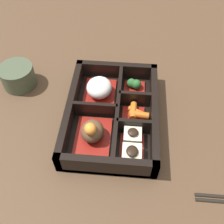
% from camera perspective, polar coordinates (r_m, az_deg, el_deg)
% --- Properties ---
extents(ground_plane, '(3.00, 3.00, 0.00)m').
position_cam_1_polar(ground_plane, '(0.59, 0.00, -1.52)').
color(ground_plane, '#4C3523').
extents(bento_base, '(0.27, 0.19, 0.01)m').
position_cam_1_polar(bento_base, '(0.58, 0.00, -1.23)').
color(bento_base, black).
rests_on(bento_base, ground_plane).
extents(bento_rim, '(0.27, 0.19, 0.05)m').
position_cam_1_polar(bento_rim, '(0.57, 0.30, -0.04)').
color(bento_rim, black).
rests_on(bento_rim, ground_plane).
extents(bowl_stew, '(0.10, 0.07, 0.06)m').
position_cam_1_polar(bowl_stew, '(0.53, -4.34, -4.42)').
color(bowl_stew, maroon).
rests_on(bowl_stew, bento_base).
extents(bowl_rice, '(0.10, 0.07, 0.05)m').
position_cam_1_polar(bowl_rice, '(0.60, -2.79, 5.01)').
color(bowl_rice, maroon).
rests_on(bowl_rice, bento_base).
extents(bowl_tofu, '(0.08, 0.05, 0.03)m').
position_cam_1_polar(bowl_tofu, '(0.52, 4.38, -7.44)').
color(bowl_tofu, maroon).
rests_on(bowl_tofu, bento_base).
extents(bowl_carrots, '(0.06, 0.06, 0.02)m').
position_cam_1_polar(bowl_carrots, '(0.57, 5.09, -0.43)').
color(bowl_carrots, maroon).
rests_on(bowl_carrots, bento_base).
extents(bowl_greens, '(0.06, 0.05, 0.03)m').
position_cam_1_polar(bowl_greens, '(0.62, 4.87, 5.73)').
color(bowl_greens, maroon).
rests_on(bowl_greens, bento_base).
extents(tea_cup, '(0.08, 0.08, 0.05)m').
position_cam_1_polar(tea_cup, '(0.68, -19.84, 7.46)').
color(tea_cup, '#424C38').
rests_on(tea_cup, ground_plane).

